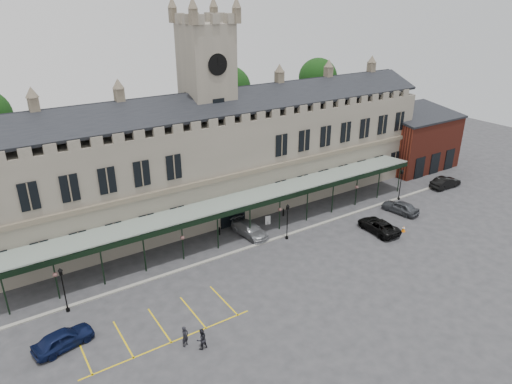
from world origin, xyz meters
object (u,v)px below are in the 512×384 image
car_taxi (250,229)px  car_right_a (400,207)px  sign_board (268,220)px  person_a (185,336)px  traffic_cone (404,229)px  station_building (211,161)px  car_right_b (445,182)px  lamp_post_mid (287,218)px  lamp_post_left (63,286)px  person_b (202,339)px  car_van (378,226)px  car_left_a (63,339)px  clock_tower (208,106)px  lamp_post_right (401,182)px

car_taxi → car_right_a: car_right_a is taller
sign_board → car_right_a: (15.46, -6.32, 0.25)m
person_a → traffic_cone: bearing=-20.2°
station_building → person_a: (-13.20, -20.22, -5.60)m
car_right_a → car_right_b: 11.83m
lamp_post_mid → traffic_cone: bearing=-26.1°
traffic_cone → car_taxi: size_ratio=0.14×
car_right_a → station_building: bearing=-44.3°
lamp_post_mid → lamp_post_left: bearing=179.8°
sign_board → car_right_a: car_right_a is taller
traffic_cone → person_b: (-27.73, -4.23, 0.53)m
car_van → car_taxi: bearing=-26.5°
traffic_cone → car_left_a: 36.46m
car_van → person_b: person_b is taller
station_building → traffic_cone: 23.73m
person_b → clock_tower: bearing=-124.3°
traffic_cone → person_a: bearing=-173.5°
station_building → person_a: bearing=-123.1°
person_a → clock_tower: bearing=30.3°
car_left_a → car_van: 34.00m
lamp_post_mid → car_right_a: (15.67, -2.34, -1.72)m
sign_board → car_right_a: 16.71m
lamp_post_mid → car_right_a: size_ratio=0.92×
lamp_post_right → traffic_cone: bearing=-136.0°
clock_tower → car_taxi: clock_tower is taller
station_building → car_taxi: bearing=-87.7°
person_b → lamp_post_right: bearing=-167.2°
lamp_post_right → lamp_post_mid: bearing=-178.7°
car_left_a → car_right_a: size_ratio=0.99×
clock_tower → lamp_post_right: clock_tower is taller
traffic_cone → car_van: bearing=146.7°
lamp_post_left → traffic_cone: lamp_post_left is taller
lamp_post_left → car_right_b: (50.45, -0.40, -1.77)m
car_van → person_b: 25.96m
station_building → person_b: (-12.30, -21.19, -5.59)m
car_van → car_right_b: size_ratio=1.10×
lamp_post_mid → traffic_cone: 13.64m
lamp_post_left → lamp_post_right: 41.82m
lamp_post_right → person_a: lamp_post_right is taller
person_a → sign_board: bearing=11.5°
car_right_a → car_right_b: car_right_b is taller
lamp_post_left → lamp_post_mid: bearing=-0.2°
car_van → sign_board: bearing=-38.1°
lamp_post_right → car_right_b: 8.84m
clock_tower → person_b: clock_tower is taller
car_left_a → person_b: 10.50m
station_building → car_right_b: station_building is taller
person_b → sign_board: bearing=-142.5°
lamp_post_left → sign_board: bearing=9.5°
clock_tower → traffic_cone: size_ratio=34.60×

